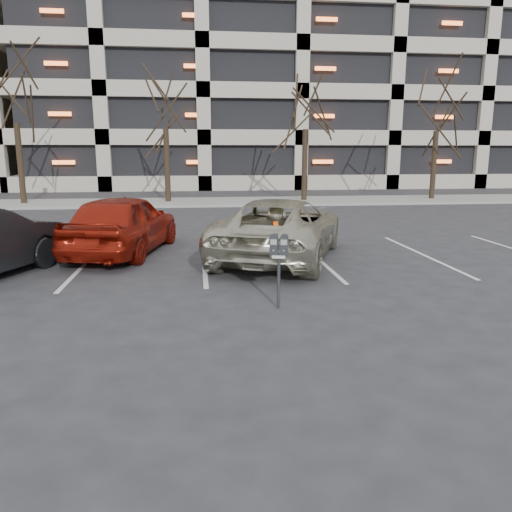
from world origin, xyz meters
TOP-DOWN VIEW (x-y plane):
  - ground at (0.00, 0.00)m, footprint 140.00×140.00m
  - sidewalk at (0.00, 16.00)m, footprint 80.00×4.00m
  - stall_lines at (-1.40, 2.30)m, footprint 16.90×5.20m
  - parking_garage at (12.00, 33.84)m, footprint 52.00×20.00m
  - tree_a at (-10.00, 16.00)m, footprint 3.83×3.83m
  - tree_b at (-3.00, 16.00)m, footprint 3.60×3.60m
  - tree_c at (4.00, 16.00)m, footprint 3.62×3.62m
  - tree_d at (11.00, 16.00)m, footprint 3.57×3.57m
  - parking_meter at (-0.20, -1.63)m, footprint 0.34×0.20m
  - suv_silver at (0.48, 2.34)m, footprint 4.26×5.89m
  - car_red at (-3.45, 3.40)m, footprint 2.80×4.90m

SIDE VIEW (x-z plane):
  - ground at x=0.00m, z-range 0.00..0.00m
  - stall_lines at x=-1.40m, z-range 0.00..0.01m
  - sidewalk at x=0.00m, z-range 0.00..0.12m
  - suv_silver at x=0.48m, z-range 0.00..1.49m
  - car_red at x=-3.45m, z-range 0.00..1.57m
  - parking_meter at x=-0.20m, z-range 0.33..1.58m
  - tree_d at x=11.00m, z-range 1.80..9.91m
  - tree_b at x=-3.00m, z-range 1.82..10.02m
  - tree_c at x=4.00m, z-range 1.83..10.05m
  - tree_a at x=-10.00m, z-range 1.94..10.65m
  - parking_garage at x=12.00m, z-range -0.24..18.76m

